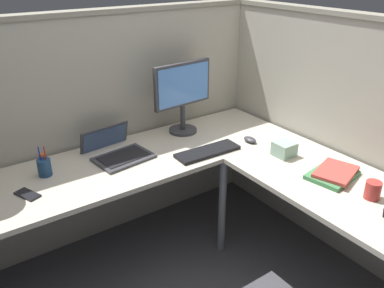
{
  "coord_description": "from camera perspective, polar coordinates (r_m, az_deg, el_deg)",
  "views": [
    {
      "loc": [
        -1.27,
        -1.54,
        1.86
      ],
      "look_at": [
        0.03,
        0.32,
        0.79
      ],
      "focal_mm": 36.91,
      "sensor_mm": 36.0,
      "label": 1
    }
  ],
  "objects": [
    {
      "name": "ground_plane",
      "position": [
        2.72,
        3.59,
        -17.85
      ],
      "size": [
        6.8,
        6.8,
        0.0
      ],
      "primitive_type": "plane",
      "color": "#47474C"
    },
    {
      "name": "cubicle_wall_back",
      "position": [
        2.78,
        -13.2,
        2.02
      ],
      "size": [
        2.57,
        0.12,
        1.58
      ],
      "color": "#A8A393",
      "rests_on": "ground"
    },
    {
      "name": "cubicle_wall_right",
      "position": [
        2.7,
        22.32,
        0.04
      ],
      "size": [
        0.12,
        2.37,
        1.58
      ],
      "color": "#A8A393",
      "rests_on": "ground"
    },
    {
      "name": "desk",
      "position": [
        2.23,
        1.81,
        -8.14
      ],
      "size": [
        2.35,
        2.15,
        0.73
      ],
      "color": "beige",
      "rests_on": "ground"
    },
    {
      "name": "monitor",
      "position": [
        2.74,
        -1.35,
        7.46
      ],
      "size": [
        0.46,
        0.2,
        0.5
      ],
      "color": "#38383D",
      "rests_on": "desk"
    },
    {
      "name": "laptop",
      "position": [
        2.55,
        -11.05,
        -0.91
      ],
      "size": [
        0.38,
        0.42,
        0.22
      ],
      "color": "#38383D",
      "rests_on": "desk"
    },
    {
      "name": "keyboard",
      "position": [
        2.52,
        2.27,
        -1.09
      ],
      "size": [
        0.43,
        0.15,
        0.02
      ],
      "primitive_type": "cube",
      "rotation": [
        0.0,
        0.0,
        -0.03
      ],
      "color": "black",
      "rests_on": "desk"
    },
    {
      "name": "computer_mouse",
      "position": [
        2.7,
        8.38,
        0.63
      ],
      "size": [
        0.06,
        0.1,
        0.03
      ],
      "primitive_type": "ellipsoid",
      "color": "#38383D",
      "rests_on": "desk"
    },
    {
      "name": "pen_cup",
      "position": [
        2.4,
        -20.55,
        -3.14
      ],
      "size": [
        0.08,
        0.08,
        0.18
      ],
      "color": "navy",
      "rests_on": "desk"
    },
    {
      "name": "cell_phone",
      "position": [
        2.26,
        -22.69,
        -6.74
      ],
      "size": [
        0.12,
        0.16,
        0.01
      ],
      "primitive_type": "cube",
      "rotation": [
        0.0,
        0.0,
        0.39
      ],
      "color": "black",
      "rests_on": "desk"
    },
    {
      "name": "book_stack",
      "position": [
        2.39,
        19.79,
        -4.05
      ],
      "size": [
        0.32,
        0.27,
        0.04
      ],
      "color": "#3F7F4C",
      "rests_on": "desk"
    },
    {
      "name": "coffee_mug",
      "position": [
        2.24,
        24.66,
        -6.08
      ],
      "size": [
        0.08,
        0.08,
        0.1
      ],
      "primitive_type": "cylinder",
      "color": "#B2332D",
      "rests_on": "desk"
    },
    {
      "name": "tissue_box",
      "position": [
        2.54,
        13.17,
        -0.71
      ],
      "size": [
        0.12,
        0.12,
        0.09
      ],
      "primitive_type": "cube",
      "color": "#8CAD99",
      "rests_on": "desk"
    }
  ]
}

